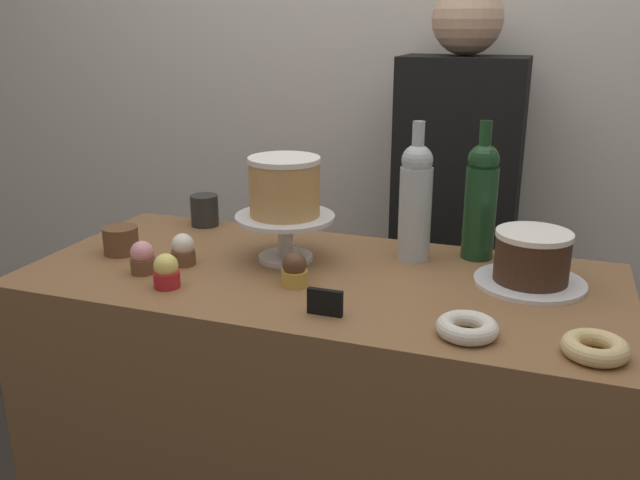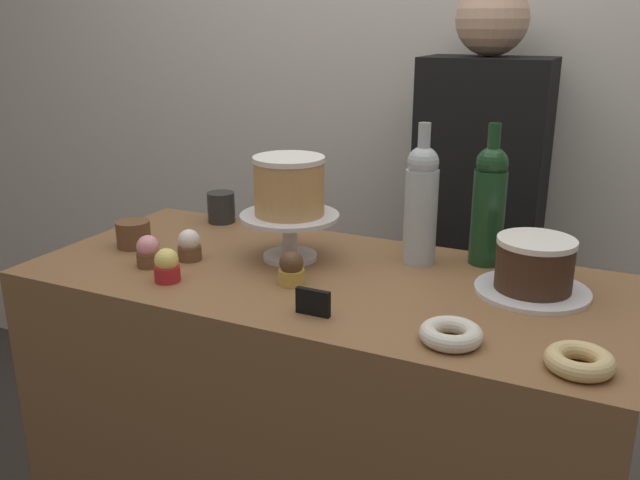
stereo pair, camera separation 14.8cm
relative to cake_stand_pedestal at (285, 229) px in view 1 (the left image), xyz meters
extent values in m
cube|color=silver|center=(0.11, 0.81, 0.27)|extent=(6.00, 0.05, 2.60)
cube|color=brown|center=(0.11, -0.06, -0.55)|extent=(1.32, 0.60, 0.96)
cylinder|color=silver|center=(0.00, 0.00, -0.07)|extent=(0.13, 0.13, 0.01)
cylinder|color=silver|center=(0.00, 0.00, -0.02)|extent=(0.04, 0.04, 0.09)
cylinder|color=silver|center=(0.00, 0.00, 0.03)|extent=(0.23, 0.23, 0.01)
cylinder|color=tan|center=(0.00, 0.00, 0.10)|extent=(0.16, 0.16, 0.12)
cylinder|color=white|center=(0.00, 0.00, 0.16)|extent=(0.17, 0.17, 0.01)
cylinder|color=white|center=(0.55, 0.03, -0.07)|extent=(0.24, 0.24, 0.01)
cylinder|color=#3D2619|center=(0.55, 0.03, -0.02)|extent=(0.16, 0.16, 0.10)
cylinder|color=white|center=(0.55, 0.03, 0.04)|extent=(0.16, 0.16, 0.01)
cylinder|color=#193D1E|center=(0.42, 0.17, 0.03)|extent=(0.08, 0.08, 0.22)
sphere|color=#193D1E|center=(0.42, 0.17, 0.16)|extent=(0.07, 0.07, 0.07)
cylinder|color=#193D1E|center=(0.42, 0.17, 0.21)|extent=(0.03, 0.03, 0.08)
cylinder|color=#B2BCC1|center=(0.28, 0.11, 0.03)|extent=(0.08, 0.08, 0.22)
sphere|color=#B2BCC1|center=(0.28, 0.11, 0.16)|extent=(0.07, 0.07, 0.07)
cylinder|color=#B2BCC1|center=(0.28, 0.11, 0.21)|extent=(0.03, 0.03, 0.08)
cylinder|color=brown|center=(-0.27, -0.19, -0.06)|extent=(0.06, 0.06, 0.03)
sphere|color=pink|center=(-0.27, -0.19, -0.03)|extent=(0.05, 0.05, 0.05)
cylinder|color=brown|center=(-0.21, -0.11, -0.06)|extent=(0.06, 0.06, 0.03)
sphere|color=white|center=(-0.21, -0.11, -0.03)|extent=(0.05, 0.05, 0.05)
cylinder|color=red|center=(-0.17, -0.24, -0.06)|extent=(0.06, 0.06, 0.03)
sphere|color=#EFDB6B|center=(-0.17, -0.24, -0.03)|extent=(0.05, 0.05, 0.05)
cylinder|color=gold|center=(0.08, -0.14, -0.06)|extent=(0.06, 0.06, 0.03)
sphere|color=brown|center=(0.08, -0.14, -0.03)|extent=(0.05, 0.05, 0.05)
torus|color=#E0C17F|center=(0.67, -0.27, -0.06)|extent=(0.11, 0.11, 0.03)
torus|color=silver|center=(0.46, -0.26, -0.06)|extent=(0.11, 0.11, 0.03)
cylinder|color=brown|center=(-0.39, -0.09, -0.07)|extent=(0.08, 0.08, 0.01)
cylinder|color=brown|center=(-0.39, -0.09, -0.06)|extent=(0.08, 0.08, 0.01)
cylinder|color=brown|center=(-0.39, -0.09, -0.05)|extent=(0.08, 0.08, 0.01)
cylinder|color=brown|center=(-0.39, -0.09, -0.04)|extent=(0.08, 0.08, 0.01)
cylinder|color=brown|center=(-0.39, -0.09, -0.03)|extent=(0.08, 0.08, 0.01)
cylinder|color=brown|center=(-0.39, -0.09, -0.02)|extent=(0.08, 0.08, 0.01)
cube|color=black|center=(0.19, -0.26, -0.05)|extent=(0.07, 0.01, 0.05)
cylinder|color=#282828|center=(-0.32, 0.19, -0.03)|extent=(0.08, 0.08, 0.09)
cube|color=black|center=(0.31, 0.62, -0.61)|extent=(0.28, 0.18, 0.85)
cube|color=black|center=(0.31, 0.62, 0.09)|extent=(0.36, 0.22, 0.55)
sphere|color=tan|center=(0.31, 0.62, 0.47)|extent=(0.20, 0.20, 0.20)
camera|label=1|loc=(0.58, -1.38, 0.46)|focal=37.78mm
camera|label=2|loc=(0.71, -1.33, 0.46)|focal=37.78mm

